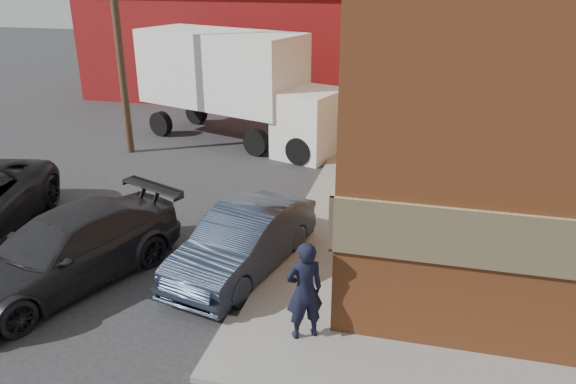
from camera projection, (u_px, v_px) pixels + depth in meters
The scene contains 8 objects.
ground at pixel (252, 324), 10.69m from camera, with size 90.00×90.00×0.00m, color #28282B.
sidewalk_west at pixel (352, 169), 18.61m from camera, with size 1.80×18.00×0.12m, color gray.
warehouse at pixel (257, 38), 28.94m from camera, with size 16.30×8.30×5.60m.
utility_pole at pixel (116, 16), 18.68m from camera, with size 2.00×0.26×9.00m.
man at pixel (304, 291), 9.82m from camera, with size 0.68×0.45×1.88m, color black.
sedan at pixel (243, 241), 12.30m from camera, with size 1.53×4.38×1.44m, color #293245.
suv_b at pixel (65, 250), 11.82m from camera, with size 2.15×5.29×1.54m, color #272629.
box_truck at pixel (238, 80), 20.82m from camera, with size 8.61×4.93×4.08m.
Camera 1 is at (2.85, -8.50, 6.37)m, focal length 35.00 mm.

